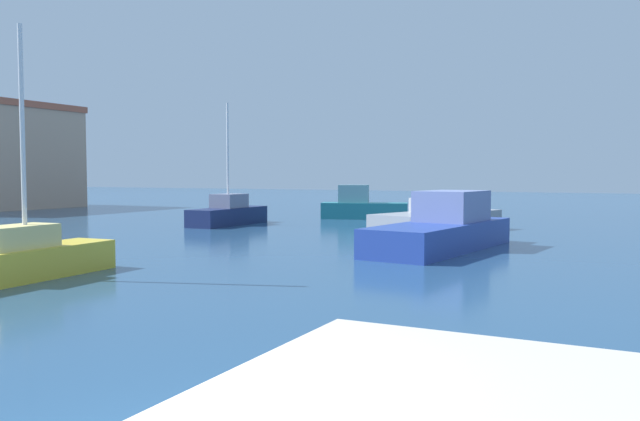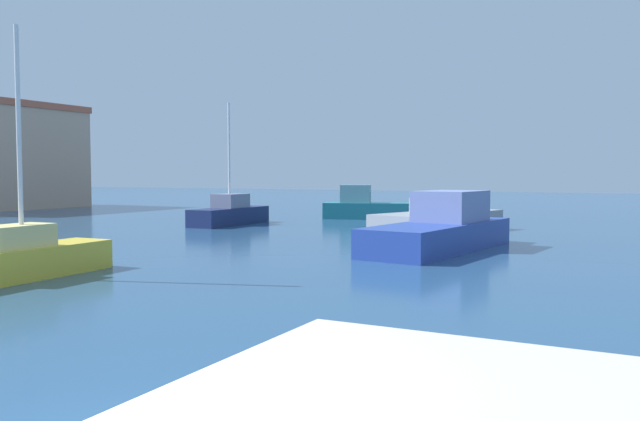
{
  "view_description": "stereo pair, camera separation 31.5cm",
  "coord_description": "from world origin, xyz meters",
  "px_view_note": "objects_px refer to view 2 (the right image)",
  "views": [
    {
      "loc": [
        -3.96,
        -3.66,
        2.72
      ],
      "look_at": [
        21.35,
        9.08,
        1.1
      ],
      "focal_mm": 35.94,
      "sensor_mm": 36.0,
      "label": 1
    },
    {
      "loc": [
        -3.81,
        -3.94,
        2.72
      ],
      "look_at": [
        21.35,
        9.08,
        1.1
      ],
      "focal_mm": 35.94,
      "sensor_mm": 36.0,
      "label": 2
    }
  ],
  "objects_px": {
    "motorboat_blue_near_pier": "(442,229)",
    "motorboat_grey_center_channel": "(439,220)",
    "sailboat_navy_inner_mooring": "(230,213)",
    "sailboat_yellow_distant_north": "(21,257)",
    "motorboat_teal_outer_mooring": "(364,207)"
  },
  "relations": [
    {
      "from": "sailboat_yellow_distant_north",
      "to": "motorboat_teal_outer_mooring",
      "type": "relative_size",
      "value": 1.21
    },
    {
      "from": "motorboat_blue_near_pier",
      "to": "sailboat_navy_inner_mooring",
      "type": "bearing_deg",
      "value": 66.66
    },
    {
      "from": "motorboat_teal_outer_mooring",
      "to": "sailboat_navy_inner_mooring",
      "type": "bearing_deg",
      "value": 148.01
    },
    {
      "from": "motorboat_blue_near_pier",
      "to": "motorboat_grey_center_channel",
      "type": "bearing_deg",
      "value": 17.79
    },
    {
      "from": "sailboat_navy_inner_mooring",
      "to": "motorboat_blue_near_pier",
      "type": "xyz_separation_m",
      "value": [
        -5.79,
        -13.42,
        0.12
      ]
    },
    {
      "from": "sailboat_yellow_distant_north",
      "to": "sailboat_navy_inner_mooring",
      "type": "bearing_deg",
      "value": 18.11
    },
    {
      "from": "sailboat_navy_inner_mooring",
      "to": "sailboat_yellow_distant_north",
      "type": "height_order",
      "value": "sailboat_yellow_distant_north"
    },
    {
      "from": "motorboat_blue_near_pier",
      "to": "sailboat_yellow_distant_north",
      "type": "xyz_separation_m",
      "value": [
        -11.35,
        7.81,
        -0.18
      ]
    },
    {
      "from": "motorboat_blue_near_pier",
      "to": "sailboat_yellow_distant_north",
      "type": "distance_m",
      "value": 13.78
    },
    {
      "from": "motorboat_blue_near_pier",
      "to": "motorboat_grey_center_channel",
      "type": "height_order",
      "value": "motorboat_blue_near_pier"
    },
    {
      "from": "sailboat_navy_inner_mooring",
      "to": "motorboat_blue_near_pier",
      "type": "height_order",
      "value": "sailboat_navy_inner_mooring"
    },
    {
      "from": "sailboat_navy_inner_mooring",
      "to": "motorboat_grey_center_channel",
      "type": "xyz_separation_m",
      "value": [
        0.55,
        -11.38,
        -0.04
      ]
    },
    {
      "from": "sailboat_yellow_distant_north",
      "to": "motorboat_teal_outer_mooring",
      "type": "bearing_deg",
      "value": 2.25
    },
    {
      "from": "sailboat_navy_inner_mooring",
      "to": "motorboat_blue_near_pier",
      "type": "bearing_deg",
      "value": -113.34
    },
    {
      "from": "motorboat_blue_near_pier",
      "to": "motorboat_teal_outer_mooring",
      "type": "distance_m",
      "value": 15.87
    }
  ]
}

